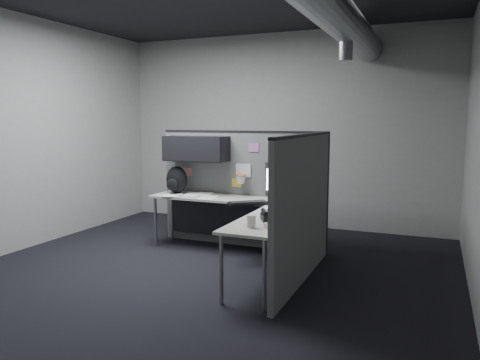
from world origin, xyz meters
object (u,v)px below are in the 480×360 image
at_px(desk, 241,212).
at_px(keyboard, 248,203).
at_px(phone, 272,216).
at_px(backpack, 176,180).
at_px(monitor, 289,182).

height_order(desk, keyboard, keyboard).
distance_m(desk, keyboard, 0.23).
xyz_separation_m(phone, backpack, (-1.84, 1.18, 0.15)).
bearing_deg(phone, desk, 110.97).
distance_m(desk, backpack, 1.22).
distance_m(keyboard, backpack, 1.36).
bearing_deg(backpack, phone, -14.72).
bearing_deg(desk, phone, -50.37).
bearing_deg(keyboard, backpack, 166.62).
bearing_deg(backpack, desk, 2.07).
xyz_separation_m(monitor, phone, (0.16, -1.15, -0.22)).
distance_m(monitor, backpack, 1.68).
bearing_deg(phone, keyboard, 108.41).
height_order(keyboard, backpack, backpack).
xyz_separation_m(keyboard, backpack, (-1.28, 0.43, 0.17)).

